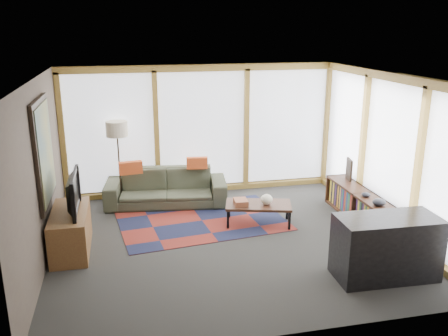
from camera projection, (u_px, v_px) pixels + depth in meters
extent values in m
plane|color=#2A2927|center=(229.00, 240.00, 7.62)|extent=(5.50, 5.50, 0.00)
cube|color=#493D37|center=(40.00, 174.00, 6.67)|extent=(0.04, 5.00, 2.60)
cube|color=#493D37|center=(284.00, 228.00, 4.90)|extent=(5.50, 0.04, 2.60)
cube|color=silver|center=(230.00, 77.00, 6.87)|extent=(5.50, 5.00, 0.04)
cube|color=white|center=(202.00, 130.00, 9.55)|extent=(5.30, 0.02, 2.35)
cube|color=white|center=(390.00, 153.00, 7.80)|extent=(0.02, 4.80, 2.35)
cube|color=black|center=(44.00, 152.00, 6.89)|extent=(0.05, 1.35, 1.55)
cube|color=gold|center=(46.00, 152.00, 6.90)|extent=(0.02, 1.20, 1.40)
cube|color=maroon|center=(202.00, 221.00, 8.37)|extent=(3.03, 2.15, 0.01)
imported|color=#393E2C|center=(166.00, 187.00, 9.09)|extent=(2.38, 1.18, 0.67)
cube|color=#C84E21|center=(131.00, 168.00, 8.79)|extent=(0.44, 0.18, 0.24)
cube|color=#C84E21|center=(197.00, 163.00, 9.12)|extent=(0.41, 0.16, 0.22)
cube|color=#955134|center=(241.00, 202.00, 8.10)|extent=(0.24, 0.29, 0.09)
ellipsoid|color=white|center=(267.00, 199.00, 8.10)|extent=(0.21, 0.21, 0.18)
ellipsoid|color=black|center=(379.00, 202.00, 7.61)|extent=(0.25, 0.25, 0.11)
ellipsoid|color=black|center=(366.00, 195.00, 8.00)|extent=(0.18, 0.18, 0.08)
cube|color=black|center=(349.00, 169.00, 8.85)|extent=(0.10, 0.31, 0.40)
cube|color=brown|center=(71.00, 231.00, 7.19)|extent=(0.53, 1.27, 0.64)
imported|color=black|center=(68.00, 193.00, 7.03)|extent=(0.13, 1.02, 0.59)
cube|color=black|center=(386.00, 247.00, 6.41)|extent=(1.39, 0.68, 0.87)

